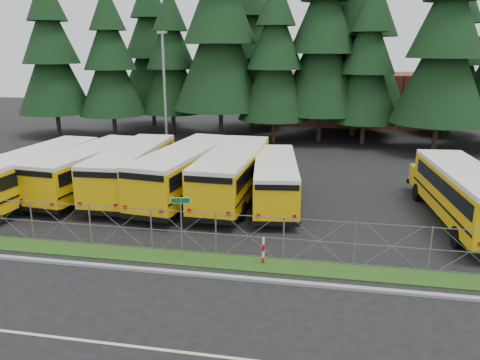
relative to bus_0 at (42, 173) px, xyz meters
name	(u,v)px	position (x,y,z in m)	size (l,w,h in m)	color
ground	(242,247)	(13.53, -5.42, -1.50)	(120.00, 120.00, 0.00)	black
curb	(228,277)	(13.53, -8.52, -1.44)	(50.00, 0.25, 0.12)	gray
grass_verge	(235,263)	(13.53, -7.12, -1.47)	(50.00, 1.40, 0.06)	#184313
road_lane_line	(195,354)	(13.53, -13.42, -1.49)	(50.00, 0.12, 0.01)	beige
chainlink_fence	(238,235)	(13.53, -6.42, -0.50)	(44.00, 0.10, 2.00)	gray
brick_building	(348,98)	(19.53, 34.58, 1.50)	(22.00, 10.00, 6.00)	brown
bus_0	(42,173)	(0.00, 0.00, 0.00)	(2.70, 11.45, 3.00)	#E6A607
bus_1	(92,170)	(2.68, 1.25, -0.03)	(2.65, 11.23, 2.94)	#E6A607
bus_2	(135,171)	(5.38, 1.57, 0.01)	(2.72, 11.53, 3.02)	#E6A607
bus_3	(188,173)	(8.90, 1.39, 0.08)	(2.84, 12.04, 3.16)	#E6A607
bus_4	(234,175)	(11.76, 1.59, 0.05)	(2.80, 11.84, 3.10)	#E6A607
bus_5	(275,181)	(14.28, 1.31, -0.13)	(2.46, 10.42, 2.73)	#E6A607
bus_east	(462,196)	(24.21, -0.24, 0.01)	(2.72, 11.51, 3.02)	#E6A607
street_sign	(181,215)	(11.16, -7.05, 0.53)	(0.83, 0.54, 2.81)	gray
striped_bollard	(263,251)	(14.72, -6.96, -0.90)	(0.11, 0.11, 1.20)	#B20C0C
light_standard	(165,95)	(4.83, 9.38, 4.00)	(0.70, 0.35, 10.14)	gray
conifer_0	(51,56)	(-10.86, 19.78, 6.69)	(7.41, 7.41, 16.38)	black
conifer_1	(110,62)	(-4.86, 20.56, 6.05)	(6.83, 6.83, 15.10)	black
conifer_2	(171,62)	(0.69, 23.39, 6.04)	(6.82, 6.82, 15.08)	black
conifer_3	(220,33)	(6.53, 20.98, 8.81)	(9.33, 9.33, 20.63)	black
conifer_4	(275,61)	(12.03, 20.17, 6.25)	(7.01, 7.01, 15.50)	black
conifer_5	(323,44)	(16.39, 21.67, 7.84)	(8.44, 8.44, 18.67)	black
conifer_6	(367,66)	(20.55, 20.78, 5.84)	(6.64, 6.64, 14.68)	black
conifer_7	(445,47)	(26.55, 17.91, 7.49)	(8.13, 8.13, 17.98)	black
conifer_10	(151,50)	(-3.17, 27.66, 7.17)	(7.84, 7.84, 17.34)	black
conifer_11	(252,50)	(8.58, 27.70, 7.20)	(7.87, 7.87, 17.40)	black
conifer_12	(359,26)	(19.80, 25.33, 9.60)	(10.04, 10.04, 22.19)	black
conifer_13	(457,57)	(29.96, 27.60, 6.55)	(7.28, 7.28, 16.10)	black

